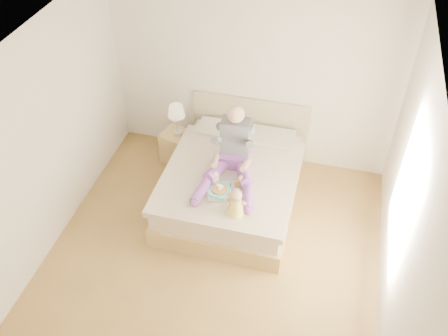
% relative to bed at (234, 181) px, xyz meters
% --- Properties ---
extents(room, '(4.02, 4.22, 2.71)m').
position_rel_bed_xyz_m(room, '(0.08, -1.08, 1.19)').
color(room, brown).
rests_on(room, ground).
extents(bed, '(1.70, 2.18, 1.00)m').
position_rel_bed_xyz_m(bed, '(0.00, 0.00, 0.00)').
color(bed, '#A8884E').
rests_on(bed, ground).
extents(nightstand, '(0.50, 0.47, 0.50)m').
position_rel_bed_xyz_m(nightstand, '(-1.00, 0.56, -0.06)').
color(nightstand, '#A8884E').
rests_on(nightstand, ground).
extents(lamp, '(0.24, 0.24, 0.49)m').
position_rel_bed_xyz_m(lamp, '(-0.97, 0.56, 0.56)').
color(lamp, silver).
rests_on(lamp, nightstand).
extents(adult, '(0.77, 1.11, 0.91)m').
position_rel_bed_xyz_m(adult, '(0.01, -0.11, 0.56)').
color(adult, '#73398F').
rests_on(adult, bed).
extents(tray, '(0.59, 0.52, 0.14)m').
position_rel_bed_xyz_m(tray, '(0.04, -0.51, 0.33)').
color(tray, silver).
rests_on(tray, bed).
extents(baby, '(0.24, 0.33, 0.36)m').
position_rel_bed_xyz_m(baby, '(0.23, -0.83, 0.44)').
color(baby, '#FFE250').
rests_on(baby, bed).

